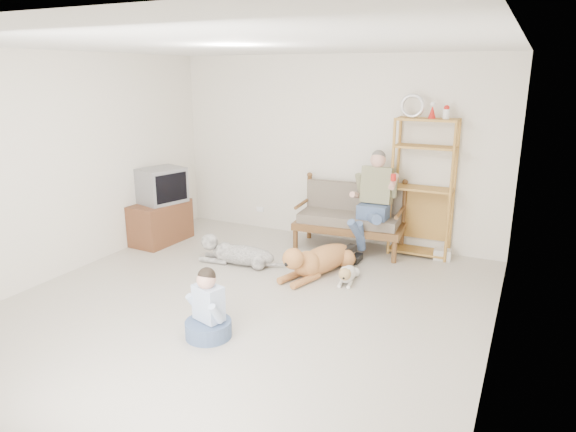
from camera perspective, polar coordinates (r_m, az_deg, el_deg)
The scene contains 16 objects.
floor at distance 5.63m, azimuth -5.36°, elevation -10.19°, with size 5.50×5.50×0.00m, color beige.
ceiling at distance 5.07m, azimuth -6.17°, elevation 18.41°, with size 5.50×5.50×0.00m, color white.
wall_back at distance 7.63m, azimuth 5.14°, elevation 7.34°, with size 5.00×5.00×0.00m, color silver.
wall_left at distance 6.81m, azimuth -24.08°, elevation 5.03°, with size 5.50×5.50×0.00m, color silver.
wall_right at distance 4.46m, azimuth 22.90°, elevation 0.10°, with size 5.50×5.50×0.00m, color silver.
loveseat at distance 7.34m, azimuth 7.01°, elevation 0.05°, with size 1.55×0.82×0.95m.
man at distance 6.98m, azimuth 9.08°, elevation 0.66°, with size 0.55×0.78×1.27m.
etagere at distance 7.14m, azimuth 14.72°, elevation 3.15°, with size 0.83×0.36×2.18m.
book_stack at distance 7.27m, azimuth 16.78°, elevation -4.12°, with size 0.22×0.16×0.14m, color silver.
tv_stand at distance 7.85m, azimuth -13.99°, elevation -0.68°, with size 0.55×0.93×0.60m.
crt_tv at distance 7.73m, azimuth -13.85°, elevation 3.32°, with size 0.64×0.72×0.51m.
wall_outlet at distance 8.34m, azimuth -3.12°, elevation 0.74°, with size 0.12×0.02×0.08m, color white.
golden_retriever at distance 6.45m, azimuth 3.27°, elevation -4.91°, with size 0.66×1.46×0.45m.
shaggy_dog at distance 6.82m, azimuth -5.90°, elevation -4.09°, with size 1.26×0.40×0.38m.
terrier at distance 6.26m, azimuth 6.59°, elevation -6.47°, with size 0.25×0.63×0.24m.
child at distance 5.02m, azimuth -8.87°, elevation -10.51°, with size 0.45×0.45×0.70m.
Camera 1 is at (2.66, -4.31, 2.46)m, focal length 32.00 mm.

